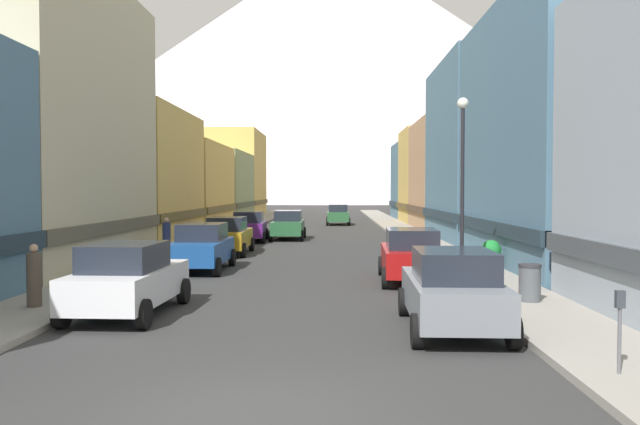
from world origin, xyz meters
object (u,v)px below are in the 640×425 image
object	(u,v)px
car_left_1	(201,247)
car_right_1	(411,255)
car_left_3	(249,226)
potted_plant_0	(491,252)
car_driving_0	(288,225)
streetlamp_right	(463,161)
car_driving_1	(338,215)
pedestrian_0	(34,278)
car_right_0	(453,290)
car_left_2	(228,235)
parking_meter_near	(620,320)
pedestrian_1	(167,238)
trash_bin_right	(530,282)
car_left_0	(128,279)

from	to	relation	value
car_left_1	car_right_1	xyz separation A→B (m)	(7.60, -2.91, 0.00)
car_left_3	potted_plant_0	distance (m)	18.09
car_driving_0	car_left_3	bearing A→B (deg)	-142.67
car_driving_0	streetlamp_right	world-z (taller)	streetlamp_right
car_right_1	car_driving_0	size ratio (longest dim) A/B	1.01
car_right_1	car_driving_1	size ratio (longest dim) A/B	1.01
pedestrian_0	car_right_0	bearing A→B (deg)	-10.91
potted_plant_0	car_right_0	bearing A→B (deg)	-107.95
car_right_0	car_left_2	bearing A→B (deg)	114.42
car_driving_1	parking_meter_near	distance (m)	46.77
car_left_3	streetlamp_right	bearing A→B (deg)	-62.36
car_left_2	car_right_1	world-z (taller)	same
car_right_0	pedestrian_1	size ratio (longest dim) A/B	2.66
car_right_1	streetlamp_right	bearing A→B (deg)	-22.04
car_right_1	pedestrian_0	world-z (taller)	car_right_1
car_left_1	car_left_3	xyz separation A→B (m)	(0.00, 13.93, 0.00)
car_left_3	trash_bin_right	distance (m)	23.70
car_left_0	car_driving_1	bearing A→B (deg)	82.53
streetlamp_right	trash_bin_right	bearing A→B (deg)	-75.77
car_left_2	parking_meter_near	bearing A→B (deg)	-65.02
car_driving_0	streetlamp_right	size ratio (longest dim) A/B	0.75
car_driving_1	pedestrian_1	bearing A→B (deg)	-105.66
car_left_2	trash_bin_right	size ratio (longest dim) A/B	4.51
car_left_1	car_driving_0	xyz separation A→B (m)	(2.20, 15.61, 0.00)
car_right_0	car_left_1	bearing A→B (deg)	125.98
car_left_1	parking_meter_near	distance (m)	17.13
pedestrian_1	streetlamp_right	distance (m)	14.37
parking_meter_near	pedestrian_0	distance (m)	13.29
car_left_1	car_left_2	world-z (taller)	same
pedestrian_1	car_right_1	bearing A→B (deg)	-35.91
car_right_1	streetlamp_right	world-z (taller)	streetlamp_right
streetlamp_right	car_left_2	bearing A→B (deg)	133.02
pedestrian_1	car_left_0	bearing A→B (deg)	-79.50
car_left_2	car_right_0	world-z (taller)	same
car_driving_0	parking_meter_near	world-z (taller)	car_driving_0
parking_meter_near	trash_bin_right	distance (m)	6.78
car_left_2	car_driving_0	bearing A→B (deg)	76.75
trash_bin_right	pedestrian_1	world-z (taller)	pedestrian_1
car_right_1	potted_plant_0	distance (m)	3.96
pedestrian_0	pedestrian_1	distance (m)	12.89
car_left_1	car_right_0	distance (m)	12.93
car_left_1	potted_plant_0	size ratio (longest dim) A/B	4.10
car_left_1	car_left_3	world-z (taller)	same
pedestrian_1	parking_meter_near	bearing A→B (deg)	-57.16
car_right_1	pedestrian_1	distance (m)	12.41
car_driving_0	car_right_0	bearing A→B (deg)	-78.30
car_driving_0	car_driving_1	world-z (taller)	same
trash_bin_right	car_left_0	bearing A→B (deg)	-172.40
car_left_1	parking_meter_near	world-z (taller)	car_left_1
car_right_0	trash_bin_right	bearing A→B (deg)	49.45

